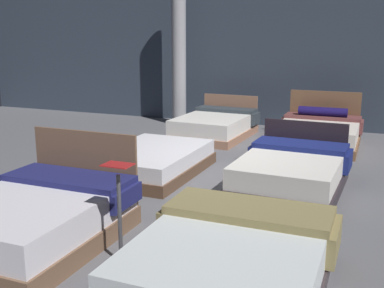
% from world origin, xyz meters
% --- Properties ---
extents(ground_plane, '(18.00, 18.00, 0.02)m').
position_xyz_m(ground_plane, '(0.00, 0.00, -0.01)').
color(ground_plane, '#5B5B60').
extents(showroom_back_wall, '(18.00, 0.06, 3.50)m').
position_xyz_m(showroom_back_wall, '(0.00, 4.66, 1.75)').
color(showroom_back_wall, '#333D4C').
rests_on(showroom_back_wall, ground_plane).
extents(bed_0, '(1.62, 1.98, 1.07)m').
position_xyz_m(bed_0, '(-1.08, -3.01, 0.28)').
color(bed_0, brown).
rests_on(bed_0, ground_plane).
extents(bed_1, '(1.76, 2.05, 0.53)m').
position_xyz_m(bed_1, '(1.12, -3.04, 0.24)').
color(bed_1, '#31282D').
rests_on(bed_1, ground_plane).
extents(bed_2, '(1.49, 2.15, 0.41)m').
position_xyz_m(bed_2, '(-1.13, -0.20, 0.20)').
color(bed_2, brown).
rests_on(bed_2, ground_plane).
extents(bed_3, '(1.56, 2.06, 0.86)m').
position_xyz_m(bed_3, '(1.13, -0.12, 0.26)').
color(bed_3, black).
rests_on(bed_3, ground_plane).
extents(bed_4, '(1.56, 2.12, 0.83)m').
position_xyz_m(bed_4, '(-1.11, 2.86, 0.25)').
color(bed_4, '#976851').
rests_on(bed_4, ground_plane).
extents(bed_5, '(1.67, 1.93, 1.03)m').
position_xyz_m(bed_5, '(1.13, 2.84, 0.26)').
color(bed_5, brown).
rests_on(bed_5, ground_plane).
extents(price_sign, '(0.28, 0.24, 1.02)m').
position_xyz_m(price_sign, '(0.00, -3.09, 0.39)').
color(price_sign, '#3F3F44').
rests_on(price_sign, ground_plane).
extents(support_pillar, '(0.36, 0.36, 3.50)m').
position_xyz_m(support_pillar, '(-2.46, 3.93, 1.75)').
color(support_pillar, '#99999E').
rests_on(support_pillar, ground_plane).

